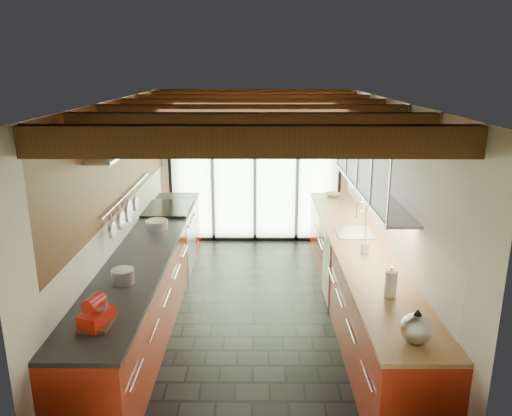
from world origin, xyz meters
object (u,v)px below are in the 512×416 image
Objects in this scene: kettle at (416,327)px; stand_mixer at (96,313)px; soap_bottle at (365,246)px; bowl at (333,195)px; paper_towel at (391,284)px.

stand_mixer is at bearing 174.40° from kettle.
kettle is at bearing -5.60° from stand_mixer.
stand_mixer is 2.55m from kettle.
kettle is 1.90m from soap_bottle.
soap_bottle is 2.55m from bowl.
bowl is (0.00, 3.67, -0.10)m from paper_towel.
paper_towel reaches higher than stand_mixer.
paper_towel is at bearing 90.00° from kettle.
soap_bottle is at bearing 90.00° from paper_towel.
soap_bottle is (2.54, 1.65, -0.02)m from stand_mixer.
soap_bottle is at bearing 32.97° from stand_mixer.
stand_mixer is at bearing -168.40° from paper_towel.
stand_mixer is 1.06× the size of kettle.
stand_mixer is at bearing -147.03° from soap_bottle.
kettle reaches higher than stand_mixer.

